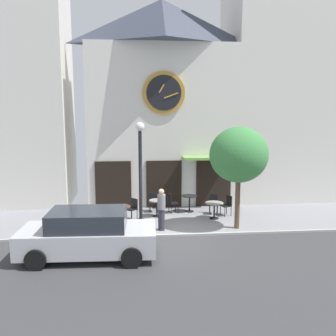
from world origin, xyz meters
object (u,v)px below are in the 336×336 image
object	(u,v)px
street_lamp	(140,175)
cafe_chair_corner	(213,202)
cafe_table_leftmost	(189,200)
pedestrian_grey	(161,209)
parked_car_silver	(88,234)
cafe_chair_near_tree	(172,202)
cafe_chair_outer	(133,207)
street_tree	(239,155)
cafe_table_near_door	(214,207)
cafe_table_center_right	(121,211)
cafe_table_near_curb	(157,205)
cafe_chair_near_lamp	(153,200)
cafe_chair_facing_street	(227,204)
cafe_chair_facing_wall	(105,215)

from	to	relation	value
street_lamp	cafe_chair_corner	distance (m)	4.13
cafe_table_leftmost	street_lamp	bearing A→B (deg)	-136.51
pedestrian_grey	parked_car_silver	world-z (taller)	pedestrian_grey
cafe_chair_near_tree	cafe_chair_outer	world-z (taller)	same
cafe_chair_corner	street_tree	bearing A→B (deg)	-77.21
cafe_chair_corner	pedestrian_grey	world-z (taller)	pedestrian_grey
cafe_table_near_door	cafe_table_leftmost	bearing A→B (deg)	127.04
cafe_table_center_right	cafe_chair_near_tree	bearing A→B (deg)	34.09
street_lamp	pedestrian_grey	size ratio (longest dim) A/B	2.55
cafe_table_near_curb	pedestrian_grey	distance (m)	1.95
cafe_chair_near_lamp	cafe_chair_facing_street	size ratio (longest dim) A/B	1.00
cafe_chair_facing_street	parked_car_silver	xyz separation A→B (m)	(-5.65, -4.30, 0.23)
cafe_chair_facing_street	pedestrian_grey	size ratio (longest dim) A/B	0.54
street_tree	cafe_chair_facing_wall	world-z (taller)	street_tree
street_lamp	cafe_table_near_door	xyz separation A→B (m)	(3.22, 0.98, -1.62)
cafe_chair_facing_wall	cafe_chair_outer	bearing A→B (deg)	46.75
street_lamp	cafe_chair_near_tree	xyz separation A→B (m)	(1.46, 2.07, -1.63)
street_lamp	cafe_chair_near_tree	size ratio (longest dim) A/B	4.73
cafe_chair_outer	parked_car_silver	distance (m)	4.36
cafe_chair_outer	cafe_table_near_door	bearing A→B (deg)	-4.56
street_tree	cafe_chair_near_tree	bearing A→B (deg)	134.02
cafe_table_center_right	cafe_table_near_door	world-z (taller)	cafe_table_center_right
cafe_table_near_curb	cafe_chair_facing_wall	size ratio (longest dim) A/B	0.84
cafe_table_center_right	cafe_table_leftmost	world-z (taller)	cafe_table_leftmost
cafe_chair_corner	cafe_chair_facing_wall	distance (m)	5.09
cafe_chair_facing_street	cafe_chair_corner	bearing A→B (deg)	149.80
cafe_table_leftmost	cafe_chair_corner	world-z (taller)	cafe_chair_corner
pedestrian_grey	cafe_chair_outer	bearing A→B (deg)	124.63
cafe_table_leftmost	parked_car_silver	xyz separation A→B (m)	(-4.04, -5.05, 0.21)
cafe_chair_near_tree	pedestrian_grey	world-z (taller)	pedestrian_grey
cafe_chair_near_tree	parked_car_silver	bearing A→B (deg)	-122.94
cafe_table_near_curb	cafe_table_leftmost	distance (m)	1.69
cafe_chair_facing_wall	cafe_chair_near_lamp	size ratio (longest dim) A/B	1.00
cafe_table_leftmost	pedestrian_grey	xyz separation A→B (m)	(-1.50, -2.56, 0.31)
cafe_table_center_right	cafe_table_near_curb	world-z (taller)	cafe_table_center_right
street_lamp	parked_car_silver	size ratio (longest dim) A/B	0.98
cafe_table_near_curb	cafe_chair_facing_wall	xyz separation A→B (m)	(-2.19, -1.47, 0.00)
street_tree	cafe_chair_near_tree	distance (m)	4.21
cafe_table_near_door	parked_car_silver	bearing A→B (deg)	-142.23
street_lamp	cafe_table_near_door	bearing A→B (deg)	16.91
cafe_table_leftmost	cafe_table_near_door	distance (m)	1.52
cafe_chair_near_tree	cafe_chair_near_lamp	xyz separation A→B (m)	(-0.86, 0.31, 0.00)
cafe_chair_facing_wall	street_tree	bearing A→B (deg)	-5.00
cafe_chair_corner	cafe_chair_near_lamp	xyz separation A→B (m)	(-2.75, 0.61, 0.00)
street_tree	cafe_chair_near_lamp	world-z (taller)	street_tree
cafe_chair_facing_wall	cafe_chair_outer	distance (m)	1.63
street_lamp	cafe_chair_near_lamp	world-z (taller)	street_lamp
pedestrian_grey	parked_car_silver	distance (m)	3.55
cafe_chair_outer	cafe_table_center_right	bearing A→B (deg)	-123.51
cafe_chair_near_lamp	pedestrian_grey	bearing A→B (deg)	-85.97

